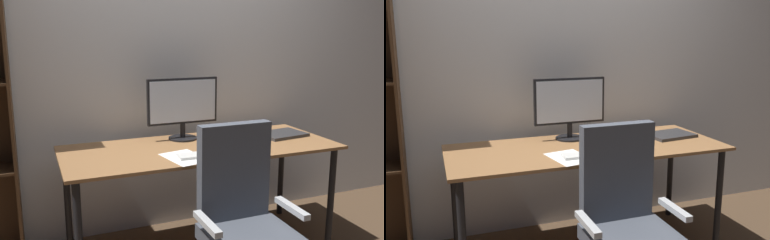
# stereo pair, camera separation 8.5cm
# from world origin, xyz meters

# --- Properties ---
(back_wall) EXTENTS (6.40, 0.10, 2.60)m
(back_wall) POSITION_xyz_m (0.00, 0.53, 1.30)
(back_wall) COLOR silver
(back_wall) RESTS_ON ground
(desk) EXTENTS (1.80, 0.72, 0.74)m
(desk) POSITION_xyz_m (0.00, 0.00, 0.66)
(desk) COLOR olive
(desk) RESTS_ON ground
(monitor) EXTENTS (0.50, 0.20, 0.43)m
(monitor) POSITION_xyz_m (-0.05, 0.22, 0.98)
(monitor) COLOR black
(monitor) RESTS_ON desk
(keyboard) EXTENTS (0.29, 0.12, 0.02)m
(keyboard) POSITION_xyz_m (-0.09, -0.22, 0.75)
(keyboard) COLOR silver
(keyboard) RESTS_ON desk
(mouse) EXTENTS (0.06, 0.10, 0.03)m
(mouse) POSITION_xyz_m (0.16, -0.23, 0.76)
(mouse) COLOR black
(mouse) RESTS_ON desk
(coffee_mug) EXTENTS (0.09, 0.08, 0.09)m
(coffee_mug) POSITION_xyz_m (0.05, -0.03, 0.79)
(coffee_mug) COLOR white
(coffee_mug) RESTS_ON desk
(laptop) EXTENTS (0.35, 0.27, 0.02)m
(laptop) POSITION_xyz_m (0.65, 0.04, 0.75)
(laptop) COLOR #2D2D30
(laptop) RESTS_ON desk
(paper_sheet) EXTENTS (0.26, 0.33, 0.00)m
(paper_sheet) POSITION_xyz_m (-0.19, -0.21, 0.74)
(paper_sheet) COLOR white
(paper_sheet) RESTS_ON desk
(office_chair) EXTENTS (0.54, 0.54, 1.01)m
(office_chair) POSITION_xyz_m (-0.05, -0.70, 0.46)
(office_chair) COLOR #B7BABC
(office_chair) RESTS_ON ground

